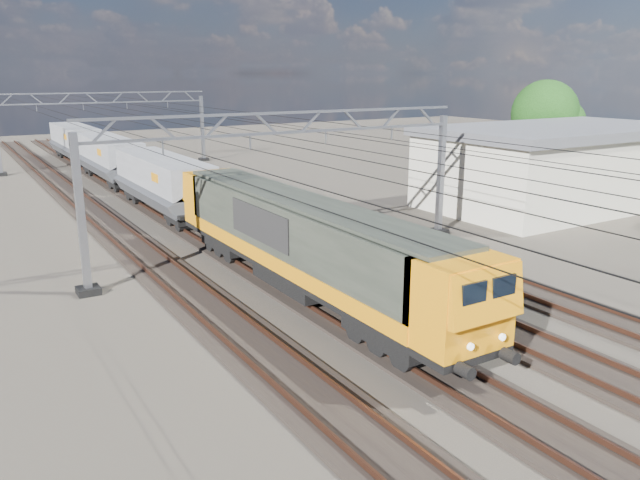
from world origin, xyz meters
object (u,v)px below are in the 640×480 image
locomotive (300,239)px  hopper_wagon_mid (109,156)px  hopper_wagon_third (75,140)px  tree_far (549,116)px  catenary_gantry_mid (290,180)px  catenary_gantry_far (107,127)px  industrial_shed (559,165)px  hopper_wagon_lead (163,180)px

locomotive → hopper_wagon_mid: locomotive is taller
hopper_wagon_third → tree_far: bearing=-44.6°
catenary_gantry_mid → locomotive: size_ratio=0.94×
catenary_gantry_far → locomotive: catenary_gantry_far is taller
industrial_shed → catenary_gantry_mid: bearing=-174.8°
catenary_gantry_far → hopper_wagon_lead: 22.94m
hopper_wagon_mid → industrial_shed: 34.95m
industrial_shed → hopper_wagon_third: bearing=121.2°
catenary_gantry_mid → catenary_gantry_far: same height
tree_far → catenary_gantry_mid: bearing=-162.1°
industrial_shed → hopper_wagon_mid: bearing=133.4°
catenary_gantry_far → hopper_wagon_lead: size_ratio=1.53×
catenary_gantry_far → industrial_shed: size_ratio=1.07×
industrial_shed → tree_far: (8.32, 7.79, 2.59)m
catenary_gantry_far → industrial_shed: (22.00, -34.00, -1.18)m
hopper_wagon_third → industrial_shed: size_ratio=0.70×
hopper_wagon_lead → industrial_shed: (24.00, -11.21, 0.49)m
catenary_gantry_mid → tree_far: bearing=17.9°
hopper_wagon_mid → industrial_shed: bearing=-46.6°
hopper_wagon_third → catenary_gantry_mid: bearing=-87.2°
catenary_gantry_mid → hopper_wagon_lead: bearing=98.6°
catenary_gantry_mid → catenary_gantry_far: 36.00m
hopper_wagon_lead → industrial_shed: industrial_shed is taller
catenary_gantry_mid → tree_far: tree_far is taller
locomotive → catenary_gantry_far: bearing=87.2°
catenary_gantry_mid → industrial_shed: (22.00, 2.00, -1.18)m
hopper_wagon_lead → hopper_wagon_third: same height
locomotive → tree_far: (32.32, 14.28, 2.98)m
industrial_shed → locomotive: bearing=-164.9°
catenary_gantry_mid → catenary_gantry_far: (0.00, 36.00, 0.00)m
hopper_wagon_lead → industrial_shed: size_ratio=0.70×
locomotive → hopper_wagon_third: (-0.00, 46.10, -0.09)m
hopper_wagon_third → hopper_wagon_lead: bearing=-90.0°
industrial_shed → tree_far: tree_far is taller
catenary_gantry_far → hopper_wagon_mid: 8.98m
catenary_gantry_mid → hopper_wagon_third: catenary_gantry_mid is taller
catenary_gantry_far → locomotive: (-2.00, -40.49, -1.58)m
locomotive → hopper_wagon_mid: bearing=90.0°
catenary_gantry_mid → catenary_gantry_far: size_ratio=1.00×
tree_far → industrial_shed: bearing=-136.9°
hopper_wagon_mid → tree_far: (32.32, -17.62, 3.08)m
catenary_gantry_mid → hopper_wagon_mid: bearing=94.2°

